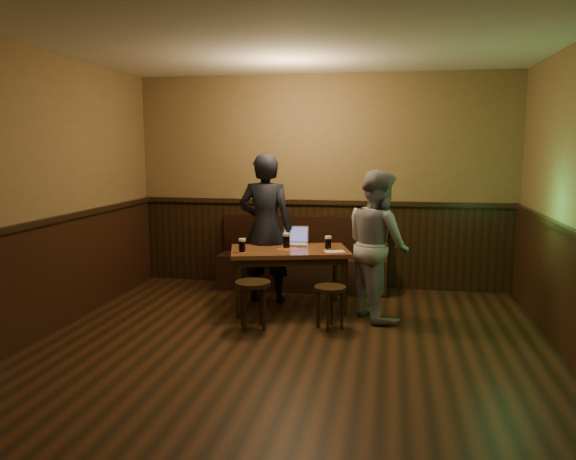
# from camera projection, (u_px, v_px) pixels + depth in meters

# --- Properties ---
(room) EXTENTS (5.04, 6.04, 2.84)m
(room) POSITION_uv_depth(u_px,v_px,m) (282.00, 226.00, 4.77)
(room) COLOR black
(room) RESTS_ON ground
(bench) EXTENTS (2.20, 0.50, 0.95)m
(bench) POSITION_uv_depth(u_px,v_px,m) (303.00, 265.00, 7.40)
(bench) COLOR black
(bench) RESTS_ON ground
(pub_table) EXTENTS (1.47, 1.07, 0.71)m
(pub_table) POSITION_uv_depth(u_px,v_px,m) (289.00, 257.00, 6.41)
(pub_table) COLOR brown
(pub_table) RESTS_ON ground
(stool_left) EXTENTS (0.48, 0.48, 0.50)m
(stool_left) POSITION_uv_depth(u_px,v_px,m) (253.00, 291.00, 5.76)
(stool_left) COLOR black
(stool_left) RESTS_ON ground
(stool_right) EXTENTS (0.34, 0.34, 0.45)m
(stool_right) POSITION_uv_depth(u_px,v_px,m) (330.00, 295.00, 5.77)
(stool_right) COLOR black
(stool_right) RESTS_ON ground
(pint_left) EXTENTS (0.10, 0.10, 0.16)m
(pint_left) POSITION_uv_depth(u_px,v_px,m) (242.00, 245.00, 6.20)
(pint_left) COLOR #AD2015
(pint_left) RESTS_ON pub_table
(pint_mid) EXTENTS (0.11, 0.11, 0.17)m
(pint_mid) POSITION_uv_depth(u_px,v_px,m) (286.00, 240.00, 6.46)
(pint_mid) COLOR #AD2015
(pint_mid) RESTS_ON pub_table
(pint_right) EXTENTS (0.10, 0.10, 0.15)m
(pint_right) POSITION_uv_depth(u_px,v_px,m) (328.00, 243.00, 6.38)
(pint_right) COLOR #AD2015
(pint_right) RESTS_ON pub_table
(laptop) EXTENTS (0.31, 0.26, 0.21)m
(laptop) POSITION_uv_depth(u_px,v_px,m) (295.00, 240.00, 6.69)
(laptop) COLOR silver
(laptop) RESTS_ON pub_table
(menu) EXTENTS (0.26, 0.22, 0.00)m
(menu) POSITION_uv_depth(u_px,v_px,m) (334.00, 251.00, 6.24)
(menu) COLOR silver
(menu) RESTS_ON pub_table
(person_suit) EXTENTS (0.66, 0.44, 1.80)m
(person_suit) POSITION_uv_depth(u_px,v_px,m) (266.00, 228.00, 6.73)
(person_suit) COLOR black
(person_suit) RESTS_ON ground
(person_grey) EXTENTS (0.93, 0.99, 1.63)m
(person_grey) POSITION_uv_depth(u_px,v_px,m) (378.00, 244.00, 6.09)
(person_grey) COLOR gray
(person_grey) RESTS_ON ground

